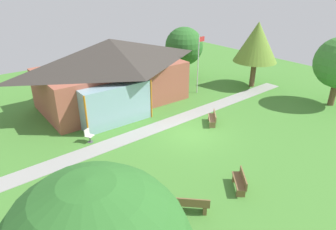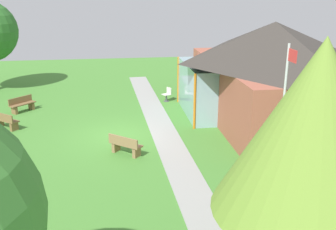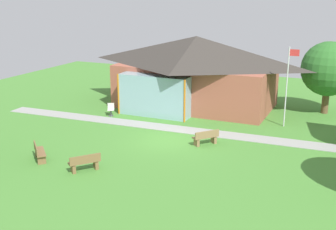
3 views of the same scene
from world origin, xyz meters
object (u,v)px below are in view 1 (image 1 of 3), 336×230
at_px(pavilion, 112,71).
at_px(tree_behind_pavilion_right, 184,46).
at_px(bench_rear_near_path, 213,119).
at_px(tree_east_hedge, 257,42).
at_px(bench_front_center, 240,182).
at_px(flagpole, 198,62).
at_px(bench_front_left, 192,205).
at_px(patio_chair_west, 89,136).

relative_size(pavilion, tree_behind_pavilion_right, 2.38).
bearing_deg(bench_rear_near_path, tree_east_hedge, -28.13).
xyz_separation_m(pavilion, bench_front_center, (-0.41, -13.39, -2.26)).
bearing_deg(flagpole, tree_east_hedge, -18.98).
bearing_deg(bench_front_left, tree_behind_pavilion_right, 94.70).
height_order(bench_front_center, patio_chair_west, patio_chair_west).
height_order(flagpole, patio_chair_west, flagpole).
height_order(patio_chair_west, tree_east_hedge, tree_east_hedge).
xyz_separation_m(flagpole, tree_east_hedge, (5.26, -1.81, 1.30)).
bearing_deg(patio_chair_west, bench_front_left, 68.82).
height_order(bench_front_center, tree_east_hedge, tree_east_hedge).
relative_size(flagpole, patio_chair_west, 5.83).
xyz_separation_m(flagpole, bench_front_left, (-10.29, -10.88, -2.39)).
bearing_deg(tree_behind_pavilion_right, tree_east_hedge, -62.02).
bearing_deg(bench_front_center, tree_east_hedge, -14.81).
height_order(bench_rear_near_path, patio_chair_west, patio_chair_west).
height_order(bench_rear_near_path, bench_front_left, same).
distance_m(patio_chair_west, tree_behind_pavilion_right, 15.11).
height_order(bench_front_left, tree_east_hedge, tree_east_hedge).
relative_size(bench_front_left, tree_behind_pavilion_right, 0.28).
relative_size(flagpole, tree_east_hedge, 0.85).
distance_m(pavilion, bench_front_left, 13.78).
xyz_separation_m(flagpole, bench_front_center, (-7.41, -11.08, -2.39)).
bearing_deg(bench_front_left, pavilion, 119.72).
height_order(flagpole, tree_behind_pavilion_right, flagpole).
distance_m(bench_rear_near_path, tree_behind_pavilion_right, 11.32).
xyz_separation_m(pavilion, bench_rear_near_path, (3.60, -7.57, -2.26)).
relative_size(bench_rear_near_path, patio_chair_west, 1.66).
relative_size(pavilion, flagpole, 2.37).
height_order(pavilion, bench_front_center, pavilion).
bearing_deg(tree_behind_pavilion_right, bench_front_left, -129.03).
bearing_deg(patio_chair_west, tree_east_hedge, 154.27).
xyz_separation_m(flagpole, tree_behind_pavilion_right, (2.02, 4.30, 0.33)).
height_order(pavilion, tree_behind_pavilion_right, pavilion).
bearing_deg(bench_front_center, bench_front_left, 125.03).
distance_m(pavilion, bench_rear_near_path, 8.68).
bearing_deg(bench_rear_near_path, flagpole, 7.26).
relative_size(bench_front_center, tree_behind_pavilion_right, 0.29).
distance_m(flagpole, bench_front_left, 15.17).
distance_m(flagpole, patio_chair_west, 11.76).
relative_size(pavilion, bench_rear_near_path, 8.32).
height_order(bench_front_center, tree_behind_pavilion_right, tree_behind_pavilion_right).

